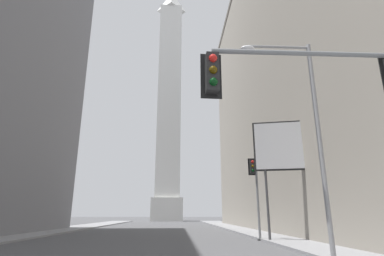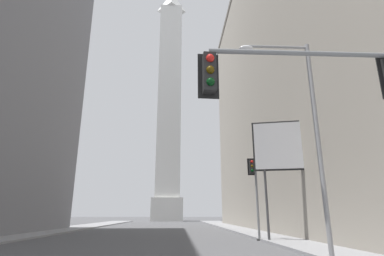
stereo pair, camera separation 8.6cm
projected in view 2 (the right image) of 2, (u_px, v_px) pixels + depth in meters
sidewalk_left at (30, 234)px, 27.88m from camera, size 5.00×100.47×0.15m
sidewalk_right at (265, 233)px, 28.94m from camera, size 5.00×100.47×0.15m
building_right at (344, 68)px, 37.11m from camera, size 23.16×58.81×38.55m
obelisk at (170, 99)px, 89.49m from camera, size 8.36×8.36×72.93m
traffic_light_mid_right at (255, 185)px, 22.94m from camera, size 0.77×0.50×6.14m
traffic_light_near_right at (340, 99)px, 7.98m from camera, size 5.91×0.51×6.28m
street_lamp at (305, 121)px, 12.96m from camera, size 3.30×0.36×9.50m
billboard_sign at (284, 148)px, 22.16m from camera, size 4.38×1.27×8.64m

